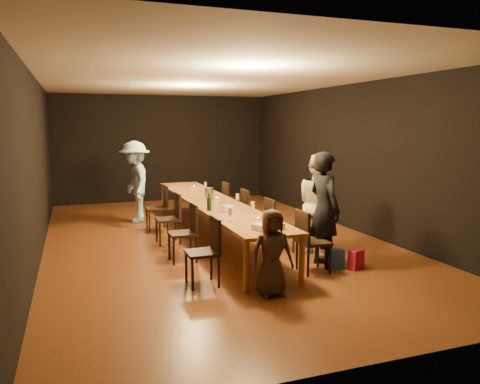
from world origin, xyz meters
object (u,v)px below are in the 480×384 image
object	(u,v)px
birthday_cake	(268,227)
ice_bucket	(209,193)
chair_right_1	(280,225)
child	(272,252)
chair_left_0	(202,252)
woman_tan	(319,204)
chair_left_3	(157,208)
chair_right_0	(314,241)
man_blue	(135,182)
table	(212,203)
champagne_bottle	(209,201)
woman_birthday	(324,209)
chair_left_1	(182,233)
plate_stack	(228,209)
chair_right_2	(254,213)
chair_left_2	(168,219)

from	to	relation	value
birthday_cake	ice_bucket	size ratio (longest dim) A/B	2.33
chair_right_1	child	bearing A→B (deg)	-27.24
chair_left_0	woman_tan	bearing A→B (deg)	-69.65
chair_left_0	woman_tan	world-z (taller)	woman_tan
chair_left_3	birthday_cake	size ratio (longest dim) A/B	2.05
chair_right_0	man_blue	bearing A→B (deg)	-156.36
table	champagne_bottle	bearing A→B (deg)	-109.15
chair_left_0	woman_birthday	bearing A→B (deg)	-83.35
birthday_cake	chair_left_1	bearing A→B (deg)	98.35
woman_birthday	ice_bucket	xyz separation A→B (m)	(-1.10, 2.58, -0.04)
table	woman_birthday	xyz separation A→B (m)	(1.15, -2.17, 0.18)
chair_left_1	champagne_bottle	bearing A→B (deg)	-64.41
table	woman_tan	distance (m)	2.10
plate_stack	chair_left_3	bearing A→B (deg)	107.33
woman_birthday	woman_tan	world-z (taller)	woman_birthday
table	chair_right_2	xyz separation A→B (m)	(0.85, 0.00, -0.24)
man_blue	champagne_bottle	xyz separation A→B (m)	(0.82, -3.12, 0.00)
woman_tan	ice_bucket	bearing A→B (deg)	35.12
birthday_cake	chair_left_3	bearing A→B (deg)	79.43
chair_right_2	chair_left_3	size ratio (longest dim) A/B	1.00
chair_right_1	chair_right_2	xyz separation A→B (m)	(0.00, 1.20, 0.00)
chair_right_1	champagne_bottle	xyz separation A→B (m)	(-1.18, 0.25, 0.45)
birthday_cake	ice_bucket	world-z (taller)	ice_bucket
chair_left_3	ice_bucket	world-z (taller)	ice_bucket
chair_right_0	chair_right_2	bearing A→B (deg)	180.00
chair_right_1	ice_bucket	distance (m)	1.84
chair_right_2	chair_right_0	bearing A→B (deg)	-0.00
ice_bucket	champagne_bottle	bearing A→B (deg)	-105.72
chair_left_1	chair_left_2	size ratio (longest dim) A/B	1.00
chair_right_1	child	xyz separation A→B (m)	(-0.96, -1.86, 0.10)
chair_right_2	child	bearing A→B (deg)	-17.38
man_blue	ice_bucket	distance (m)	2.13
chair_right_2	chair_left_1	xyz separation A→B (m)	(-1.70, -1.20, 0.00)
chair_right_1	birthday_cake	xyz separation A→B (m)	(-0.82, -1.41, 0.33)
plate_stack	ice_bucket	xyz separation A→B (m)	(0.14, 1.64, 0.04)
table	man_blue	xyz separation A→B (m)	(-1.15, 2.17, 0.21)
chair_right_1	chair_left_2	xyz separation A→B (m)	(-1.70, 1.20, 0.00)
table	chair_left_3	distance (m)	1.49
birthday_cake	plate_stack	distance (m)	1.39
champagne_bottle	table	bearing A→B (deg)	70.85
table	chair_left_2	bearing A→B (deg)	180.00
chair_right_2	chair_left_1	world-z (taller)	same
child	chair_left_2	bearing A→B (deg)	107.07
chair_right_1	chair_left_1	xyz separation A→B (m)	(-1.70, 0.00, 0.00)
child	chair_right_0	bearing A→B (deg)	38.06
plate_stack	chair_right_2	bearing A→B (deg)	52.64
chair_left_1	man_blue	xyz separation A→B (m)	(-0.30, 3.37, 0.44)
chair_left_2	woman_birthday	size ratio (longest dim) A/B	0.53
table	chair_right_2	bearing A→B (deg)	0.00
ice_bucket	child	bearing A→B (deg)	-92.65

